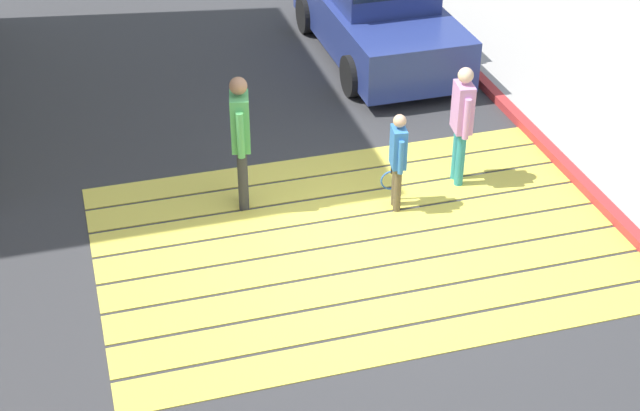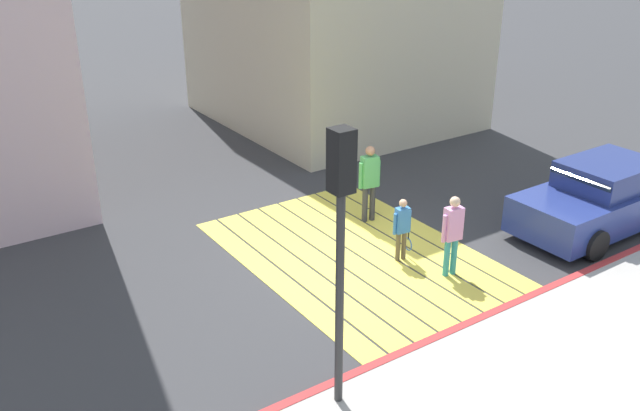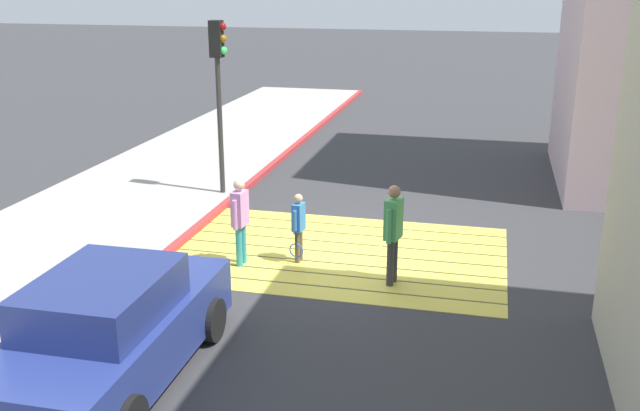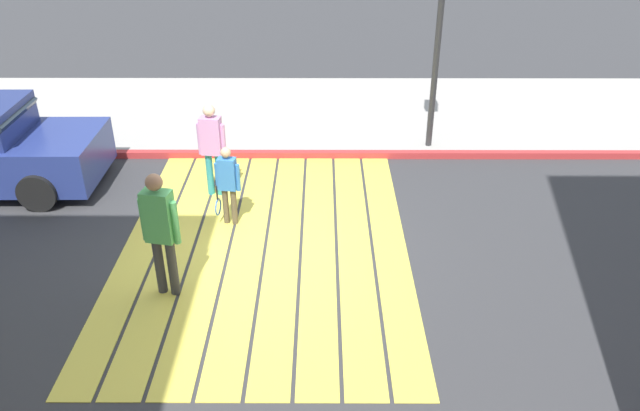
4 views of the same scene
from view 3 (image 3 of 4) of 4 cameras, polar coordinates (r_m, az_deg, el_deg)
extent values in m
plane|color=#38383A|center=(14.29, 1.59, -3.78)|extent=(120.00, 120.00, 0.00)
cube|color=#EAD64C|center=(12.56, -0.24, -6.90)|extent=(6.40, 0.50, 0.01)
cube|color=#EAD64C|center=(13.04, 0.33, -5.92)|extent=(6.40, 0.50, 0.01)
cube|color=#EAD64C|center=(13.54, 0.86, -5.01)|extent=(6.40, 0.50, 0.01)
cube|color=#EAD64C|center=(14.03, 1.35, -4.16)|extent=(6.40, 0.50, 0.01)
cube|color=#EAD64C|center=(14.54, 1.81, -3.37)|extent=(6.40, 0.50, 0.01)
cube|color=#EAD64C|center=(15.04, 2.24, -2.64)|extent=(6.40, 0.50, 0.01)
cube|color=#EAD64C|center=(15.55, 2.63, -1.95)|extent=(6.40, 0.50, 0.01)
cube|color=#EAD64C|center=(16.06, 3.01, -1.30)|extent=(6.40, 0.50, 0.01)
cube|color=#ADA8A0|center=(16.28, -18.08, -1.72)|extent=(4.80, 40.00, 0.12)
cube|color=#BC3333|center=(15.22, -10.48, -2.45)|extent=(0.16, 40.00, 0.13)
cube|color=navy|center=(10.20, -16.03, -10.15)|extent=(1.83, 4.31, 0.80)
cube|color=navy|center=(9.79, -16.79, -7.01)|extent=(1.55, 2.08, 0.60)
cube|color=#1E2833|center=(10.55, -14.32, -5.31)|extent=(1.48, 0.34, 0.49)
cylinder|color=black|center=(11.03, -8.51, -8.91)|extent=(0.23, 0.66, 0.66)
cylinder|color=black|center=(11.75, -16.63, -7.77)|extent=(0.23, 0.66, 0.66)
cylinder|color=#2D2D2D|center=(17.61, -7.87, 5.99)|extent=(0.12, 0.12, 3.40)
cube|color=black|center=(17.31, -8.17, 12.87)|extent=(0.28, 0.28, 0.84)
sphere|color=maroon|center=(17.23, -7.70, 13.80)|extent=(0.18, 0.18, 0.18)
sphere|color=#956310|center=(17.25, -7.66, 12.91)|extent=(0.18, 0.18, 0.18)
sphere|color=#35FF59|center=(17.28, -7.63, 12.01)|extent=(0.18, 0.18, 0.18)
cylinder|color=#333338|center=(12.90, 5.85, -4.25)|extent=(0.13, 0.13, 0.86)
cylinder|color=#333338|center=(12.73, 5.56, -4.54)|extent=(0.13, 0.13, 0.86)
cube|color=#4CA559|center=(12.54, 5.81, -1.06)|extent=(0.30, 0.42, 0.72)
sphere|color=#9E7051|center=(12.39, 5.88, 1.09)|extent=(0.22, 0.22, 0.22)
cylinder|color=#4CA559|center=(12.76, 6.13, -1.07)|extent=(0.09, 0.09, 0.61)
cylinder|color=#4CA559|center=(12.37, 5.47, -1.67)|extent=(0.09, 0.09, 0.61)
cylinder|color=teal|center=(13.74, -6.08, -3.00)|extent=(0.12, 0.12, 0.79)
cylinder|color=teal|center=(13.60, -6.40, -3.25)|extent=(0.12, 0.12, 0.79)
cube|color=#D18CC6|center=(13.43, -6.34, -0.23)|extent=(0.26, 0.37, 0.66)
sphere|color=beige|center=(13.30, -6.41, 1.63)|extent=(0.20, 0.20, 0.20)
cylinder|color=#D18CC6|center=(13.62, -5.95, -0.25)|extent=(0.09, 0.09, 0.56)
cylinder|color=#D18CC6|center=(13.28, -6.73, -0.75)|extent=(0.09, 0.09, 0.56)
cylinder|color=brown|center=(13.82, -1.57, -3.13)|extent=(0.10, 0.10, 0.64)
cylinder|color=brown|center=(13.70, -1.80, -3.32)|extent=(0.10, 0.10, 0.64)
cube|color=#3372BF|center=(13.56, -1.70, -0.92)|extent=(0.21, 0.30, 0.53)
sphere|color=tan|center=(13.45, -1.72, 0.57)|extent=(0.16, 0.16, 0.16)
cylinder|color=#3372BF|center=(13.72, -1.42, -0.92)|extent=(0.07, 0.07, 0.45)
cylinder|color=#3372BF|center=(13.43, -1.99, -1.34)|extent=(0.07, 0.07, 0.45)
cylinder|color=black|center=(13.50, -1.90, -2.59)|extent=(0.03, 0.03, 0.28)
torus|color=blue|center=(13.59, -1.89, -3.55)|extent=(0.28, 0.07, 0.28)
camera|label=1|loc=(22.19, 15.59, 21.11)|focal=53.86mm
camera|label=2|loc=(24.44, -19.37, 20.41)|focal=38.59mm
camera|label=4|loc=(14.91, 36.16, 14.57)|focal=35.07mm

